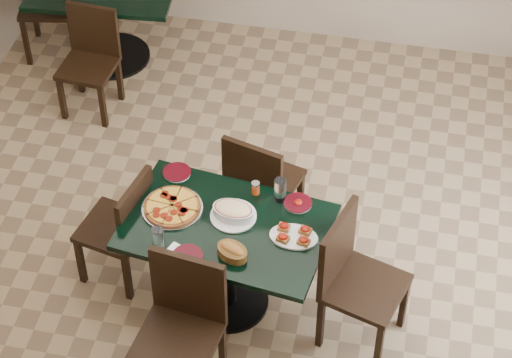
% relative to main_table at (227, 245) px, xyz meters
% --- Properties ---
extents(floor, '(5.50, 5.50, 0.00)m').
position_rel_main_table_xyz_m(floor, '(0.07, 0.29, -0.57)').
color(floor, '#8A724F').
rests_on(floor, ground).
extents(room_shell, '(5.50, 5.50, 5.50)m').
position_rel_main_table_xyz_m(room_shell, '(1.09, 2.01, 0.60)').
color(room_shell, white).
rests_on(room_shell, floor).
extents(main_table, '(1.33, 0.95, 0.75)m').
position_rel_main_table_xyz_m(main_table, '(0.00, 0.00, 0.00)').
color(main_table, black).
rests_on(main_table, floor).
extents(back_table, '(1.21, 0.93, 0.75)m').
position_rel_main_table_xyz_m(back_table, '(-1.53, 2.36, -0.04)').
color(back_table, black).
rests_on(back_table, floor).
extents(chair_far, '(0.53, 0.53, 0.92)m').
position_rel_main_table_xyz_m(chair_far, '(0.08, 0.65, -0.05)').
color(chair_far, black).
rests_on(chair_far, floor).
extents(chair_near, '(0.52, 0.52, 0.99)m').
position_rel_main_table_xyz_m(chair_near, '(-0.13, -0.61, -0.01)').
color(chair_near, black).
rests_on(chair_near, floor).
extents(chair_right, '(0.57, 0.57, 0.97)m').
position_rel_main_table_xyz_m(chair_right, '(0.80, -0.06, -0.02)').
color(chair_right, black).
rests_on(chair_right, floor).
extents(chair_left, '(0.49, 0.49, 0.89)m').
position_rel_main_table_xyz_m(chair_left, '(-0.71, 0.10, -0.07)').
color(chair_left, black).
rests_on(chair_left, floor).
extents(back_chair_near, '(0.44, 0.44, 0.86)m').
position_rel_main_table_xyz_m(back_chair_near, '(-1.48, 1.78, -0.09)').
color(back_chair_near, black).
rests_on(back_chair_near, floor).
extents(pepperoni_pizza, '(0.38, 0.38, 0.04)m').
position_rel_main_table_xyz_m(pepperoni_pizza, '(-0.36, 0.07, 0.20)').
color(pepperoni_pizza, '#B6B6BD').
rests_on(pepperoni_pizza, main_table).
extents(lasagna_casserole, '(0.29, 0.29, 0.09)m').
position_rel_main_table_xyz_m(lasagna_casserole, '(0.03, 0.08, 0.23)').
color(lasagna_casserole, silver).
rests_on(lasagna_casserole, main_table).
extents(bread_basket, '(0.24, 0.21, 0.09)m').
position_rel_main_table_xyz_m(bread_basket, '(0.09, -0.23, 0.22)').
color(bread_basket, brown).
rests_on(bread_basket, main_table).
extents(bruschetta_platter, '(0.31, 0.22, 0.05)m').
position_rel_main_table_xyz_m(bruschetta_platter, '(0.42, -0.02, 0.21)').
color(bruschetta_platter, silver).
rests_on(bruschetta_platter, main_table).
extents(side_plate_near, '(0.19, 0.19, 0.02)m').
position_rel_main_table_xyz_m(side_plate_near, '(-0.17, -0.30, 0.19)').
color(side_plate_near, silver).
rests_on(side_plate_near, main_table).
extents(side_plate_far_r, '(0.18, 0.18, 0.03)m').
position_rel_main_table_xyz_m(side_plate_far_r, '(0.40, 0.26, 0.19)').
color(side_plate_far_r, silver).
rests_on(side_plate_far_r, main_table).
extents(side_plate_far_l, '(0.18, 0.18, 0.02)m').
position_rel_main_table_xyz_m(side_plate_far_l, '(-0.41, 0.38, 0.19)').
color(side_plate_far_l, silver).
rests_on(side_plate_far_l, main_table).
extents(napkin_setting, '(0.18, 0.18, 0.01)m').
position_rel_main_table_xyz_m(napkin_setting, '(-0.24, -0.29, 0.18)').
color(napkin_setting, white).
rests_on(napkin_setting, main_table).
extents(water_glass_a, '(0.08, 0.08, 0.16)m').
position_rel_main_table_xyz_m(water_glass_a, '(0.28, 0.28, 0.26)').
color(water_glass_a, white).
rests_on(water_glass_a, main_table).
extents(water_glass_b, '(0.07, 0.07, 0.16)m').
position_rel_main_table_xyz_m(water_glass_b, '(-0.35, -0.26, 0.26)').
color(water_glass_b, white).
rests_on(water_glass_b, main_table).
extents(pepper_shaker, '(0.05, 0.05, 0.09)m').
position_rel_main_table_xyz_m(pepper_shaker, '(0.12, 0.30, 0.23)').
color(pepper_shaker, '#BF4314').
rests_on(pepper_shaker, main_table).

